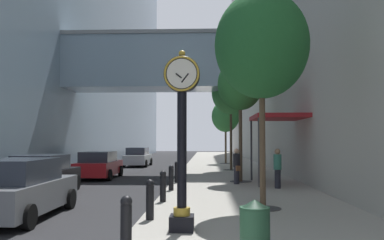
# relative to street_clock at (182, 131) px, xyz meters

# --- Properties ---
(ground_plane) EXTENTS (110.00, 110.00, 0.00)m
(ground_plane) POSITION_rel_street_clock_xyz_m (-1.20, 21.98, -2.42)
(ground_plane) COLOR #262628
(ground_plane) RESTS_ON ground
(sidewalk_right) EXTENTS (6.43, 80.00, 0.14)m
(sidewalk_right) POSITION_rel_street_clock_xyz_m (2.01, 24.98, -2.35)
(sidewalk_right) COLOR #9E998E
(sidewalk_right) RESTS_ON ground
(street_clock) EXTENTS (0.84, 0.55, 4.17)m
(street_clock) POSITION_rel_street_clock_xyz_m (0.00, 0.00, 0.00)
(street_clock) COLOR black
(street_clock) RESTS_ON sidewalk_right
(bollard_nearest) EXTENTS (0.22, 0.22, 1.05)m
(bollard_nearest) POSITION_rel_street_clock_xyz_m (-0.91, -1.85, -1.74)
(bollard_nearest) COLOR black
(bollard_nearest) RESTS_ON sidewalk_right
(bollard_second) EXTENTS (0.22, 0.22, 1.05)m
(bollard_second) POSITION_rel_street_clock_xyz_m (-0.91, 1.28, -1.74)
(bollard_second) COLOR black
(bollard_second) RESTS_ON sidewalk_right
(bollard_third) EXTENTS (0.22, 0.22, 1.05)m
(bollard_third) POSITION_rel_street_clock_xyz_m (-0.91, 4.41, -1.74)
(bollard_third) COLOR black
(bollard_third) RESTS_ON sidewalk_right
(bollard_fourth) EXTENTS (0.22, 0.22, 1.05)m
(bollard_fourth) POSITION_rel_street_clock_xyz_m (-0.91, 7.54, -1.74)
(bollard_fourth) COLOR black
(bollard_fourth) RESTS_ON sidewalk_right
(bollard_fifth) EXTENTS (0.22, 0.22, 1.05)m
(bollard_fifth) POSITION_rel_street_clock_xyz_m (-0.91, 10.67, -1.74)
(bollard_fifth) COLOR black
(bollard_fifth) RESTS_ON sidewalk_right
(bollard_sixth) EXTENTS (0.22, 0.22, 1.05)m
(bollard_sixth) POSITION_rel_street_clock_xyz_m (-0.91, 13.80, -1.74)
(bollard_sixth) COLOR black
(bollard_sixth) RESTS_ON sidewalk_right
(street_tree_near) EXTENTS (2.90, 2.90, 6.70)m
(street_tree_near) POSITION_rel_street_clock_xyz_m (2.28, 3.12, 2.73)
(street_tree_near) COLOR #333335
(street_tree_near) RESTS_ON sidewalk_right
(street_tree_mid_near) EXTENTS (2.30, 2.30, 6.26)m
(street_tree_mid_near) POSITION_rel_street_clock_xyz_m (2.28, 11.25, 2.62)
(street_tree_mid_near) COLOR #333335
(street_tree_mid_near) RESTS_ON sidewalk_right
(street_tree_mid_far) EXTENTS (2.72, 2.72, 7.06)m
(street_tree_mid_far) POSITION_rel_street_clock_xyz_m (2.28, 19.37, 3.18)
(street_tree_mid_far) COLOR #333335
(street_tree_mid_far) RESTS_ON sidewalk_right
(street_tree_far) EXTENTS (2.53, 2.53, 5.76)m
(street_tree_far) POSITION_rel_street_clock_xyz_m (2.28, 27.50, 2.00)
(street_tree_far) COLOR #333335
(street_tree_far) RESTS_ON sidewalk_right
(trash_bin) EXTENTS (0.53, 0.53, 1.05)m
(trash_bin) POSITION_rel_street_clock_xyz_m (1.40, -2.29, -1.75)
(trash_bin) COLOR #234C33
(trash_bin) RESTS_ON sidewalk_right
(pedestrian_walking) EXTENTS (0.41, 0.50, 1.69)m
(pedestrian_walking) POSITION_rel_street_clock_xyz_m (1.99, 10.10, -1.40)
(pedestrian_walking) COLOR #23232D
(pedestrian_walking) RESTS_ON sidewalk_right
(pedestrian_by_clock) EXTENTS (0.48, 0.48, 1.71)m
(pedestrian_by_clock) POSITION_rel_street_clock_xyz_m (3.64, 8.40, -1.37)
(pedestrian_by_clock) COLOR #23232D
(pedestrian_by_clock) RESTS_ON sidewalk_right
(storefront_awning) EXTENTS (2.40, 3.60, 3.30)m
(storefront_awning) POSITION_rel_street_clock_xyz_m (3.98, 10.40, 0.86)
(storefront_awning) COLOR maroon
(storefront_awning) RESTS_ON sidewalk_right
(car_red_near) EXTENTS (2.17, 4.62, 1.57)m
(car_red_near) POSITION_rel_street_clock_xyz_m (-5.72, 14.14, -1.65)
(car_red_near) COLOR #AD191E
(car_red_near) RESTS_ON ground
(car_black_mid) EXTENTS (2.10, 4.10, 1.61)m
(car_black_mid) POSITION_rel_street_clock_xyz_m (-6.23, 7.25, -1.64)
(car_black_mid) COLOR black
(car_black_mid) RESTS_ON ground
(car_silver_far) EXTENTS (2.04, 4.64, 1.62)m
(car_silver_far) POSITION_rel_street_clock_xyz_m (-5.37, 25.41, -1.63)
(car_silver_far) COLOR #B7BABF
(car_silver_far) RESTS_ON ground
(car_grey_trailing) EXTENTS (2.03, 4.63, 1.68)m
(car_grey_trailing) POSITION_rel_street_clock_xyz_m (-4.72, 2.07, -1.61)
(car_grey_trailing) COLOR slate
(car_grey_trailing) RESTS_ON ground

